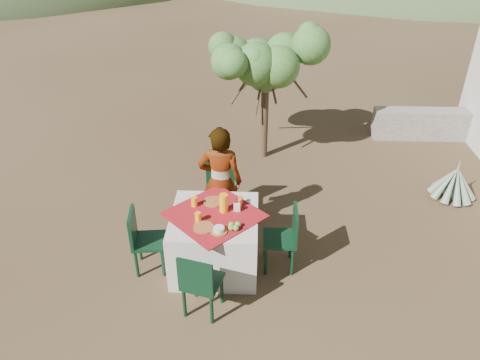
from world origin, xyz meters
name	(u,v)px	position (x,y,z in m)	size (l,w,h in m)	color
ground	(245,250)	(0.00, 0.00, 0.00)	(160.00, 160.00, 0.00)	#3A281A
table	(215,240)	(-0.36, -0.28, 0.38)	(1.30, 1.30, 0.76)	beige
chair_far	(220,185)	(-0.37, 0.79, 0.48)	(0.40, 0.40, 0.87)	black
chair_near	(200,282)	(-0.44, -1.09, 0.47)	(0.48, 0.48, 0.84)	black
chair_left	(143,238)	(-1.21, -0.38, 0.46)	(0.42, 0.42, 0.83)	black
chair_right	(286,236)	(0.49, -0.27, 0.47)	(0.39, 0.39, 0.85)	black
person	(220,182)	(-0.33, 0.40, 0.78)	(0.57, 0.37, 1.56)	#8C6651
shrub_tree	(270,67)	(0.30, 2.62, 1.58)	(1.70, 1.67, 2.00)	#483324
agave	(454,183)	(3.10, 1.38, 0.24)	(0.68, 0.69, 0.73)	gray
stone_wall	(444,124)	(3.60, 3.40, 0.28)	(2.60, 0.35, 0.55)	gray
plate_far	(213,202)	(-0.39, -0.02, 0.77)	(0.24, 0.24, 0.01)	brown
plate_near	(204,227)	(-0.45, -0.54, 0.77)	(0.24, 0.24, 0.01)	brown
glass_far	(194,202)	(-0.60, -0.11, 0.82)	(0.07, 0.07, 0.12)	#FF9F10
glass_near	(198,217)	(-0.52, -0.42, 0.82)	(0.07, 0.07, 0.12)	#FF9F10
juice_pitcher	(224,203)	(-0.25, -0.20, 0.88)	(0.10, 0.10, 0.23)	#FF9F10
bowl_plate	(219,231)	(-0.27, -0.60, 0.77)	(0.19, 0.19, 0.01)	brown
white_bowl	(219,229)	(-0.27, -0.60, 0.80)	(0.12, 0.12, 0.05)	silver
jar_left	(239,203)	(-0.07, -0.10, 0.81)	(0.07, 0.07, 0.11)	orange
jar_right	(241,200)	(-0.06, -0.03, 0.81)	(0.06, 0.06, 0.09)	orange
napkin_holder	(237,207)	(-0.09, -0.20, 0.81)	(0.08, 0.04, 0.10)	silver
fruit_cluster	(234,226)	(-0.11, -0.54, 0.80)	(0.14, 0.13, 0.07)	olive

